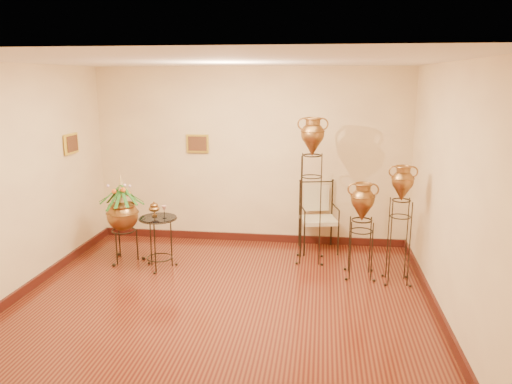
# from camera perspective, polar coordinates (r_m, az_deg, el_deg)

# --- Properties ---
(ground) EXTENTS (5.00, 5.00, 0.00)m
(ground) POSITION_cam_1_polar(r_m,az_deg,el_deg) (6.02, -4.11, -12.99)
(ground) COLOR #622C17
(ground) RESTS_ON ground
(room_shell) EXTENTS (5.02, 5.02, 2.81)m
(room_shell) POSITION_cam_1_polar(r_m,az_deg,el_deg) (5.49, -4.45, 3.53)
(room_shell) COLOR beige
(room_shell) RESTS_ON ground
(amphora_tall) EXTENTS (0.52, 0.52, 2.12)m
(amphora_tall) POSITION_cam_1_polar(r_m,az_deg,el_deg) (7.14, 6.33, 0.35)
(amphora_tall) COLOR black
(amphora_tall) RESTS_ON ground
(amphora_mid) EXTENTS (0.43, 0.43, 1.57)m
(amphora_mid) POSITION_cam_1_polar(r_m,az_deg,el_deg) (6.68, 16.11, -3.51)
(amphora_mid) COLOR black
(amphora_mid) RESTS_ON ground
(amphora_short) EXTENTS (0.49, 0.49, 1.31)m
(amphora_short) POSITION_cam_1_polar(r_m,az_deg,el_deg) (6.80, 11.94, -4.23)
(amphora_short) COLOR black
(amphora_short) RESTS_ON ground
(planter_urn) EXTENTS (0.86, 0.86, 1.33)m
(planter_urn) POSITION_cam_1_polar(r_m,az_deg,el_deg) (7.45, -15.02, -2.19)
(planter_urn) COLOR black
(planter_urn) RESTS_ON ground
(armchair) EXTENTS (0.70, 0.67, 1.06)m
(armchair) POSITION_cam_1_polar(r_m,az_deg,el_deg) (7.73, 7.17, -2.89)
(armchair) COLOR black
(armchair) RESTS_ON ground
(side_table) EXTENTS (0.64, 0.64, 0.94)m
(side_table) POSITION_cam_1_polar(r_m,az_deg,el_deg) (7.14, -11.03, -5.58)
(side_table) COLOR black
(side_table) RESTS_ON ground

